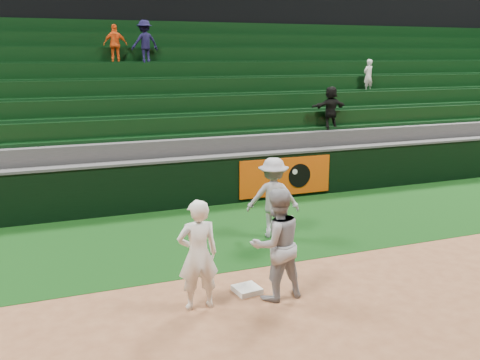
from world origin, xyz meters
The scene contains 9 objects.
ground centered at (0.00, 0.00, 0.00)m, with size 70.00×70.00×0.00m, color brown.
foul_grass centered at (0.00, 3.00, 0.00)m, with size 36.00×4.20×0.01m, color black.
upper_deck centered at (0.00, 17.45, 6.00)m, with size 40.00×12.00×12.00m, color black.
first_base centered at (-0.10, 0.04, 0.04)m, with size 0.39×0.39×0.09m, color white.
first_baseman centered at (-0.98, -0.19, 0.85)m, with size 0.62×0.41×1.69m, color white.
baserunner centered at (0.24, -0.30, 0.89)m, with size 0.86×0.67×1.77m, color #9A9BA4.
base_coach centered at (1.41, 2.35, 0.85)m, with size 1.09×0.62×1.68m, color #9EA0AB.
field_wall centered at (0.03, 5.20, 0.63)m, with size 36.00×0.45×1.25m.
stadium_seating centered at (0.00, 8.97, 1.70)m, with size 36.00×5.95×4.85m.
Camera 1 is at (-3.10, -7.35, 3.74)m, focal length 40.00 mm.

